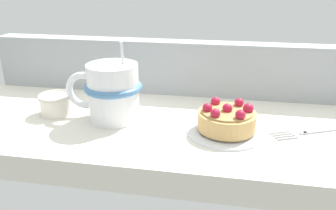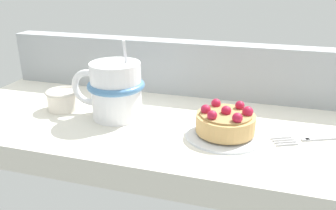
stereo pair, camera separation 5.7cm
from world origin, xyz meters
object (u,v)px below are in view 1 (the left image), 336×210
raspberry_tart (227,119)px  coffee_mug (112,91)px  sugar_bowl (56,103)px  dessert_fork (321,130)px  dessert_plate (226,131)px

raspberry_tart → coffee_mug: coffee_mug is taller
coffee_mug → sugar_bowl: 11.34cm
coffee_mug → dessert_fork: 35.42cm
dessert_plate → coffee_mug: size_ratio=0.91×
dessert_fork → raspberry_tart: bearing=-168.7°
raspberry_tart → coffee_mug: size_ratio=0.67×
raspberry_tart → dessert_fork: bearing=11.3°
raspberry_tart → sugar_bowl: 30.81cm
coffee_mug → sugar_bowl: size_ratio=2.23×
coffee_mug → sugar_bowl: bearing=178.3°
raspberry_tart → dessert_fork: 15.73cm
dessert_fork → coffee_mug: bearing=-178.4°
dessert_plate → coffee_mug: bearing=173.9°
dessert_plate → dessert_fork: bearing=11.3°
dessert_plate → coffee_mug: 20.47cm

